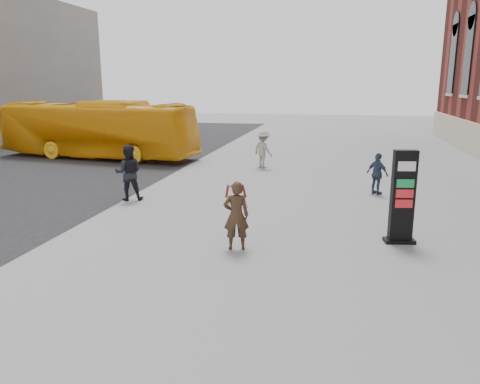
% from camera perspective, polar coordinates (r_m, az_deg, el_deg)
% --- Properties ---
extents(ground, '(100.00, 100.00, 0.00)m').
position_cam_1_polar(ground, '(11.77, 0.83, -6.35)').
color(ground, '#9E9EA3').
extents(info_pylon, '(0.81, 0.50, 2.35)m').
position_cam_1_polar(info_pylon, '(12.24, 19.21, -0.61)').
color(info_pylon, black).
rests_on(info_pylon, ground).
extents(woman, '(0.75, 0.71, 1.68)m').
position_cam_1_polar(woman, '(11.18, -0.48, -2.77)').
color(woman, '#332317').
rests_on(woman, ground).
extents(bus, '(11.12, 3.96, 3.03)m').
position_cam_1_polar(bus, '(26.18, -16.98, 7.29)').
color(bus, orange).
rests_on(bus, road).
extents(pedestrian_a, '(1.12, 1.00, 1.90)m').
position_cam_1_polar(pedestrian_a, '(16.38, -13.44, 2.31)').
color(pedestrian_a, black).
rests_on(pedestrian_a, ground).
extents(pedestrian_b, '(1.29, 1.21, 1.75)m').
position_cam_1_polar(pedestrian_b, '(22.15, 2.84, 5.21)').
color(pedestrian_b, gray).
rests_on(pedestrian_b, ground).
extents(pedestrian_c, '(0.90, 0.86, 1.50)m').
position_cam_1_polar(pedestrian_c, '(17.50, 16.41, 2.14)').
color(pedestrian_c, '#2C3F51').
rests_on(pedestrian_c, ground).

